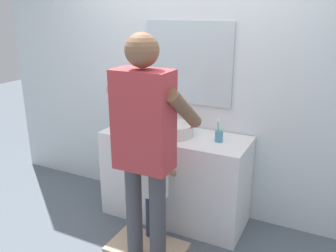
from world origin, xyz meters
The scene contains 10 objects.
ground_plane centered at (0.00, 0.00, 0.00)m, with size 14.00×14.00×0.00m, color slate.
back_wall centered at (0.00, 0.62, 1.35)m, with size 4.40×0.10×2.70m.
vanity_cabinet centered at (0.00, 0.30, 0.42)m, with size 1.34×0.54×0.84m, color white.
sink_basin centered at (0.00, 0.28, 0.90)m, with size 0.34×0.34×0.11m.
faucet centered at (0.00, 0.49, 0.92)m, with size 0.18×0.14×0.18m.
toothbrush_cup centered at (0.41, 0.31, 0.89)m, with size 0.07×0.07×0.21m.
soap_bottle centered at (-0.40, 0.33, 0.91)m, with size 0.06×0.06×0.17m.
bath_mat centered at (0.00, -0.25, 0.01)m, with size 0.64×0.40×0.02m, color #CCAD8E.
child_toddler centered at (0.00, -0.10, 0.54)m, with size 0.28×0.28×0.91m.
adult_parent centered at (0.08, -0.38, 1.07)m, with size 0.55×0.58×1.78m.
Camera 1 is at (1.28, -2.44, 1.92)m, focal length 37.94 mm.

